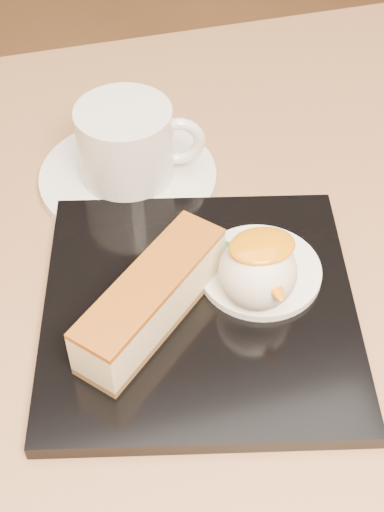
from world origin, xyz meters
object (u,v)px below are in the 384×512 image
object	(u,v)px
dessert_plate	(199,308)
saucer	(128,177)
table	(136,458)
cheesecake	(152,299)
ice_cream_scoop	(258,272)
coffee_cup	(128,142)

from	to	relation	value
dessert_plate	saucer	xyz separation A→B (m)	(-0.02, 0.15, -0.00)
table	saucer	world-z (taller)	saucer
dessert_plate	saucer	size ratio (longest dim) A/B	1.47
table	dessert_plate	bearing A→B (deg)	17.57
dessert_plate	cheesecake	size ratio (longest dim) A/B	1.81
dessert_plate	ice_cream_scoop	xyz separation A→B (m)	(0.04, -0.01, 0.03)
coffee_cup	cheesecake	bearing A→B (deg)	-83.70
table	dessert_plate	distance (m)	0.17
saucer	ice_cream_scoop	bearing A→B (deg)	-69.24
ice_cream_scoop	saucer	xyz separation A→B (m)	(-0.06, 0.16, -0.03)
dessert_plate	saucer	world-z (taller)	dessert_plate
cheesecake	ice_cream_scoop	bearing A→B (deg)	-41.51
saucer	coffee_cup	world-z (taller)	coffee_cup
ice_cream_scoop	dessert_plate	bearing A→B (deg)	172.87
ice_cream_scoop	coffee_cup	bearing A→B (deg)	110.19
dessert_plate	coffee_cup	xyz separation A→B (m)	(-0.02, 0.15, 0.04)
dessert_plate	ice_cream_scoop	bearing A→B (deg)	-7.13
cheesecake	saucer	bearing A→B (deg)	43.09
table	coffee_cup	xyz separation A→B (m)	(0.04, 0.17, 0.20)
cheesecake	ice_cream_scoop	world-z (taller)	ice_cream_scoop
table	cheesecake	size ratio (longest dim) A/B	6.57
dessert_plate	cheesecake	xyz separation A→B (m)	(-0.04, -0.01, 0.03)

